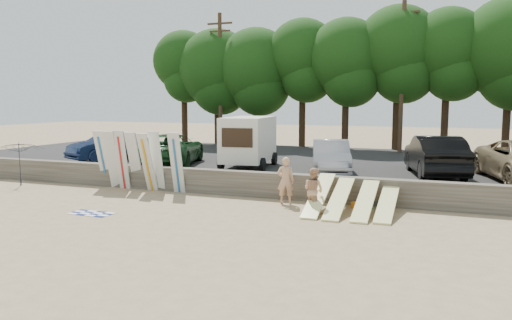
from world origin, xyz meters
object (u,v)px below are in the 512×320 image
Objects in this scene: beachgoer_b at (314,190)px; beach_umbrella at (19,164)px; beachgoer_a at (286,181)px; car_0 at (110,146)px; car_1 at (171,149)px; car_3 at (435,156)px; cooler at (367,204)px; box_trailer at (249,139)px; car_2 at (331,157)px.

beach_umbrella is (-13.84, 0.59, 0.22)m from beachgoer_b.
beachgoer_a is 1.63m from beachgoer_b.
car_1 is (3.97, -0.52, 0.02)m from car_0.
beach_umbrella is at bearing 2.64° from car_3.
cooler is at bearing 173.28° from beachgoer_a.
beach_umbrella reaches higher than beachgoer_a.
box_trailer is 6.97m from beachgoer_b.
beachgoer_a is at bearing 1.73° from beach_umbrella.
car_0 is at bearing 176.11° from cooler.
beachgoer_a is at bearing 1.84° from car_0.
beachgoer_b is at bearing 42.60° from car_3.
car_3 is at bearing -4.09° from box_trailer.
beach_umbrella reaches higher than beachgoer_b.
car_1 is 14.29× the size of cooler.
box_trailer reaches higher than beach_umbrella.
car_0 is at bearing 172.87° from box_trailer.
car_3 is (16.17, 0.20, 0.11)m from car_0.
car_0 is 2.87× the size of beachgoer_b.
car_1 is 12.22m from car_3.
beachgoer_b is (1.31, -0.96, -0.11)m from beachgoer_a.
car_1 reaches higher than beachgoer_a.
beachgoer_a is (3.17, -4.23, -1.14)m from box_trailer.
car_2 is 0.85× the size of car_3.
car_1 is 9.71m from beachgoer_b.
car_1 is at bearing 37.79° from beach_umbrella.
car_3 is at bearing -98.69° from beachgoer_b.
box_trailer is 5.41m from beachgoer_a.
beach_umbrella is at bearing -165.29° from cooler.
car_3 is 18.30m from beach_umbrella.
car_2 is at bearing -116.79° from beachgoer_a.
car_2 is at bearing -58.84° from beachgoer_b.
car_1 is at bearing -41.87° from beachgoer_a.
box_trailer reaches higher than car_0.
beachgoer_a reaches higher than cooler.
car_1 reaches higher than car_0.
beachgoer_b is (4.48, -5.19, -1.25)m from box_trailer.
beachgoer_b is at bearing -2.42° from beach_umbrella.
car_3 is (4.22, 0.84, 0.12)m from car_2.
car_3 reaches higher than car_2.
cooler is (14.03, -3.99, -1.27)m from car_0.
box_trailer is at bearing 22.40° from car_0.
car_0 reaches higher than beachgoer_a.
car_2 is 2.81× the size of beachgoer_b.
cooler is (-2.15, -4.19, -1.38)m from car_3.
car_3 is 2.31× the size of beach_umbrella.
beachgoer_a is (-5.09, -4.55, -0.66)m from car_3.
beach_umbrella is at bearing -160.08° from box_trailer.
cooler is (6.10, -3.88, -1.86)m from box_trailer.
beach_umbrella is (-5.42, -4.20, -0.46)m from car_1.
car_1 is 6.87m from beach_umbrella.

